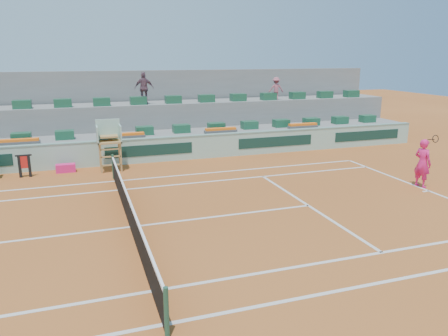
# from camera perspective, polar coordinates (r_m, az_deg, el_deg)

# --- Properties ---
(ground) EXTENTS (90.00, 90.00, 0.00)m
(ground) POSITION_cam_1_polar(r_m,az_deg,el_deg) (14.35, -12.15, -7.56)
(ground) COLOR #994C1D
(ground) RESTS_ON ground
(seating_tier_lower) EXTENTS (36.00, 4.00, 1.20)m
(seating_tier_lower) POSITION_cam_1_polar(r_m,az_deg,el_deg) (24.46, -15.21, 2.93)
(seating_tier_lower) COLOR gray
(seating_tier_lower) RESTS_ON ground
(seating_tier_upper) EXTENTS (36.00, 2.40, 2.60)m
(seating_tier_upper) POSITION_cam_1_polar(r_m,az_deg,el_deg) (25.91, -15.55, 5.12)
(seating_tier_upper) COLOR gray
(seating_tier_upper) RESTS_ON ground
(stadium_back_wall) EXTENTS (36.00, 0.40, 4.40)m
(stadium_back_wall) POSITION_cam_1_polar(r_m,az_deg,el_deg) (27.37, -15.89, 7.49)
(stadium_back_wall) COLOR gray
(stadium_back_wall) RESTS_ON ground
(player_bag) EXTENTS (0.87, 0.39, 0.39)m
(player_bag) POSITION_cam_1_polar(r_m,az_deg,el_deg) (21.66, -19.97, -0.01)
(player_bag) COLOR #F01F73
(player_bag) RESTS_ON ground
(spectator_mid) EXTENTS (1.11, 0.62, 1.80)m
(spectator_mid) POSITION_cam_1_polar(r_m,az_deg,el_deg) (25.34, -10.39, 10.22)
(spectator_mid) COLOR #694653
(spectator_mid) RESTS_ON seating_tier_upper
(spectator_right) EXTENTS (1.00, 0.72, 1.39)m
(spectator_right) POSITION_cam_1_polar(r_m,az_deg,el_deg) (27.54, 6.82, 10.26)
(spectator_right) COLOR #A75362
(spectator_right) RESTS_ON seating_tier_upper
(court_lines) EXTENTS (23.89, 11.09, 0.01)m
(court_lines) POSITION_cam_1_polar(r_m,az_deg,el_deg) (14.35, -12.15, -7.54)
(court_lines) COLOR silver
(court_lines) RESTS_ON ground
(tennis_net) EXTENTS (0.10, 11.97, 1.10)m
(tennis_net) POSITION_cam_1_polar(r_m,az_deg,el_deg) (14.16, -12.26, -5.58)
(tennis_net) COLOR black
(tennis_net) RESTS_ON ground
(advertising_hoarding) EXTENTS (36.00, 0.34, 1.26)m
(advertising_hoarding) POSITION_cam_1_polar(r_m,az_deg,el_deg) (22.30, -14.77, 1.95)
(advertising_hoarding) COLOR #9AC2B1
(advertising_hoarding) RESTS_ON ground
(umpire_chair) EXTENTS (1.10, 0.90, 2.40)m
(umpire_chair) POSITION_cam_1_polar(r_m,az_deg,el_deg) (21.14, -14.79, 3.79)
(umpire_chair) COLOR #A2753D
(umpire_chair) RESTS_ON ground
(seat_row_lower) EXTENTS (32.90, 0.60, 0.44)m
(seat_row_lower) POSITION_cam_1_polar(r_m,az_deg,el_deg) (23.42, -15.19, 4.48)
(seat_row_lower) COLOR #1B5134
(seat_row_lower) RESTS_ON seating_tier_lower
(seat_row_upper) EXTENTS (32.90, 0.60, 0.44)m
(seat_row_upper) POSITION_cam_1_polar(r_m,az_deg,el_deg) (25.12, -15.70, 8.33)
(seat_row_upper) COLOR #1B5134
(seat_row_upper) RESTS_ON seating_tier_upper
(flower_planters) EXTENTS (26.80, 0.36, 0.28)m
(flower_planters) POSITION_cam_1_polar(r_m,az_deg,el_deg) (22.62, -18.84, 3.64)
(flower_planters) COLOR #525252
(flower_planters) RESTS_ON seating_tier_lower
(towel_rack) EXTENTS (0.67, 0.11, 1.03)m
(towel_rack) POSITION_cam_1_polar(r_m,az_deg,el_deg) (21.37, -24.63, 0.47)
(towel_rack) COLOR black
(towel_rack) RESTS_ON ground
(tennis_player) EXTENTS (0.62, 0.97, 2.28)m
(tennis_player) POSITION_cam_1_polar(r_m,az_deg,el_deg) (19.69, 24.51, 0.59)
(tennis_player) COLOR #F01F73
(tennis_player) RESTS_ON ground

